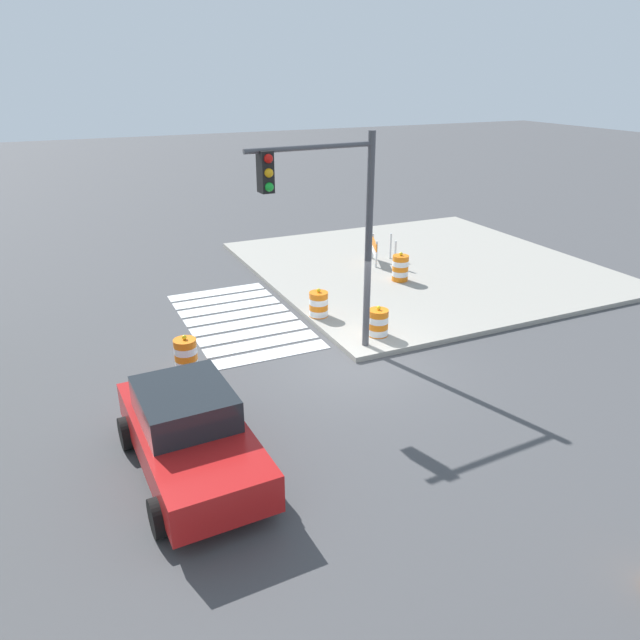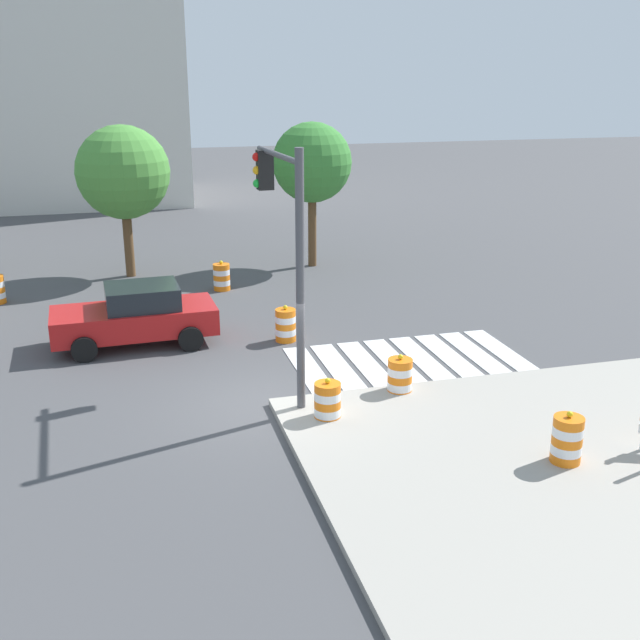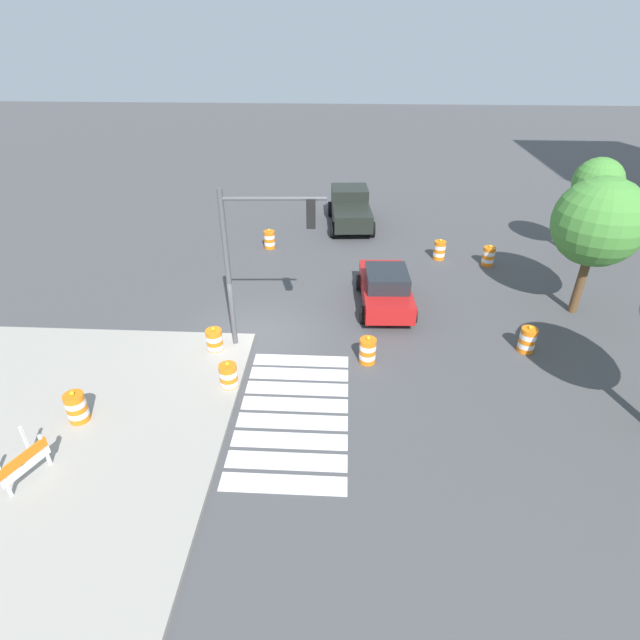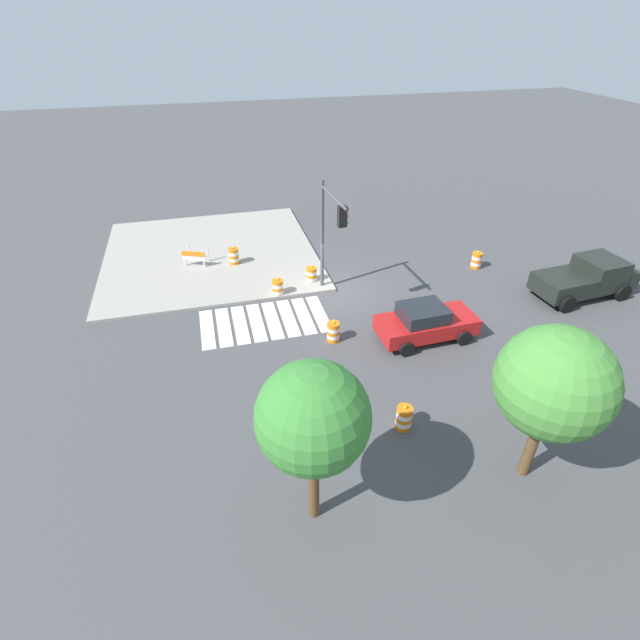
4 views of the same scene
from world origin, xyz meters
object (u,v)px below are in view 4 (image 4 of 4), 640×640
object	(u,v)px
traffic_barrel_median_near	(311,275)
traffic_light_pole	(330,225)
sports_car	(425,322)
traffic_barrel_on_sidewalk	(234,256)
construction_barricade	(195,256)
street_tree_streetside_far	(554,383)
traffic_barrel_near_corner	(562,352)
traffic_barrel_far_curb	(477,260)
traffic_barrel_lane_center	(333,332)
traffic_barrel_crosswalk_end	(588,389)
traffic_barrel_opposite_curb	(404,418)
pickup_truck	(588,278)
traffic_barrel_median_far	(278,288)
street_tree_streetside_near	(313,418)

from	to	relation	value
traffic_barrel_median_near	traffic_light_pole	distance (m)	3.91
sports_car	traffic_barrel_on_sidewalk	size ratio (longest dim) A/B	4.29
construction_barricade	street_tree_streetside_far	bearing A→B (deg)	119.18
traffic_barrel_near_corner	traffic_barrel_far_curb	size ratio (longest dim) A/B	1.00
traffic_barrel_far_curb	traffic_barrel_lane_center	xyz separation A→B (m)	(9.62, 4.67, 0.00)
traffic_barrel_near_corner	traffic_barrel_median_near	world-z (taller)	same
traffic_barrel_crosswalk_end	traffic_light_pole	distance (m)	12.41
traffic_barrel_median_near	traffic_barrel_opposite_curb	size ratio (longest dim) A/B	1.00
pickup_truck	traffic_light_pole	size ratio (longest dim) A/B	0.96
sports_car	traffic_light_pole	bearing A→B (deg)	-53.92
traffic_barrel_on_sidewalk	traffic_light_pole	world-z (taller)	traffic_light_pole
traffic_barrel_median_near	traffic_barrel_lane_center	bearing A→B (deg)	86.85
sports_car	traffic_barrel_on_sidewalk	world-z (taller)	sports_car
street_tree_streetside_far	traffic_barrel_far_curb	bearing A→B (deg)	-114.00
traffic_barrel_lane_center	street_tree_streetside_far	distance (m)	9.68
pickup_truck	traffic_barrel_far_curb	size ratio (longest dim) A/B	5.18
traffic_barrel_far_curb	pickup_truck	bearing A→B (deg)	132.82
street_tree_streetside_far	sports_car	bearing A→B (deg)	-90.47
construction_barricade	traffic_barrel_median_near	bearing A→B (deg)	150.09
traffic_barrel_median_far	street_tree_streetside_near	distance (m)	12.90
traffic_barrel_on_sidewalk	street_tree_streetside_near	world-z (taller)	street_tree_streetside_near
sports_car	traffic_barrel_median_near	world-z (taller)	sports_car
sports_car	pickup_truck	size ratio (longest dim) A/B	0.83
traffic_barrel_median_far	traffic_barrel_opposite_curb	xyz separation A→B (m)	(-2.62, 9.90, 0.00)
traffic_barrel_on_sidewalk	traffic_barrel_lane_center	bearing A→B (deg)	112.58
sports_car	traffic_light_pole	size ratio (longest dim) A/B	0.79
traffic_barrel_opposite_curb	street_tree_streetside_far	size ratio (longest dim) A/B	0.19
traffic_barrel_lane_center	traffic_barrel_opposite_curb	distance (m)	5.63
traffic_barrel_crosswalk_end	construction_barricade	world-z (taller)	construction_barricade
traffic_barrel_median_far	traffic_barrel_opposite_curb	size ratio (longest dim) A/B	1.00
construction_barricade	traffic_light_pole	size ratio (longest dim) A/B	0.26
traffic_barrel_near_corner	traffic_barrel_lane_center	bearing A→B (deg)	-23.10
street_tree_streetside_far	traffic_barrel_on_sidewalk	bearing A→B (deg)	-66.18
pickup_truck	traffic_barrel_median_near	distance (m)	13.89
traffic_light_pole	traffic_barrel_median_far	bearing A→B (deg)	-19.11
traffic_barrel_crosswalk_end	traffic_light_pole	xyz separation A→B (m)	(7.32, -9.41, 3.46)
traffic_barrel_median_far	traffic_barrel_near_corner	bearing A→B (deg)	142.14
traffic_barrel_near_corner	construction_barricade	distance (m)	18.87
sports_car	street_tree_streetside_near	distance (m)	10.36
traffic_barrel_near_corner	traffic_barrel_crosswalk_end	bearing A→B (deg)	74.59
construction_barricade	traffic_light_pole	xyz separation A→B (m)	(-6.35, 5.12, 3.19)
sports_car	traffic_barrel_on_sidewalk	bearing A→B (deg)	-50.98
traffic_barrel_crosswalk_end	traffic_barrel_far_curb	distance (m)	10.68
traffic_barrel_opposite_curb	construction_barricade	xyz separation A→B (m)	(6.52, -14.17, 0.27)
sports_car	traffic_barrel_median_far	world-z (taller)	sports_car
traffic_barrel_median_far	street_tree_streetside_far	bearing A→B (deg)	113.67
sports_car	traffic_barrel_lane_center	size ratio (longest dim) A/B	4.29
traffic_barrel_lane_center	traffic_barrel_median_near	bearing A→B (deg)	-93.15
traffic_barrel_lane_center	street_tree_streetside_far	world-z (taller)	street_tree_streetside_far
sports_car	street_tree_streetside_near	bearing A→B (deg)	46.82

